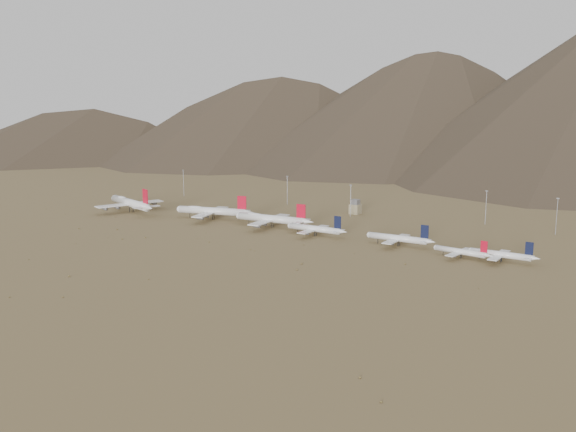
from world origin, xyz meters
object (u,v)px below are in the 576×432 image
Objects in this scene: narrowbody_a at (316,229)px; widebody_centre at (212,211)px; widebody_east at (271,219)px; widebody_west at (131,203)px; narrowbody_b at (399,238)px; control_tower at (355,208)px.

widebody_centre is at bearing 174.23° from narrowbody_a.
narrowbody_a is at bearing -16.14° from widebody_east.
widebody_west is 1.55× the size of narrowbody_b.
narrowbody_b is (102.83, -3.43, -1.57)m from widebody_east.
widebody_centre is (78.47, 12.28, -0.92)m from widebody_west.
widebody_centre reaches higher than narrowbody_a.
widebody_west is at bearing 178.18° from widebody_east.
control_tower is (23.99, 84.60, -1.24)m from widebody_east.
widebody_east is (135.30, 11.81, -1.10)m from widebody_west.
widebody_east is at bearing -105.83° from control_tower.
widebody_east is at bearing 169.20° from narrowbody_a.
widebody_east is at bearing 22.84° from widebody_west.
narrowbody_b is at bearing -48.15° from control_tower.
control_tower is (80.82, 84.13, -1.41)m from widebody_centre.
narrowbody_a is at bearing 19.40° from widebody_west.
widebody_east is at bearing -16.86° from widebody_centre.
widebody_west is 79.43m from widebody_centre.
narrowbody_a is 3.90× the size of control_tower.
widebody_east is 102.90m from narrowbody_b.
widebody_west is 186.20m from control_tower.
widebody_east is 1.37× the size of narrowbody_b.
narrowbody_b is (60.16, 3.58, -0.03)m from narrowbody_a.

